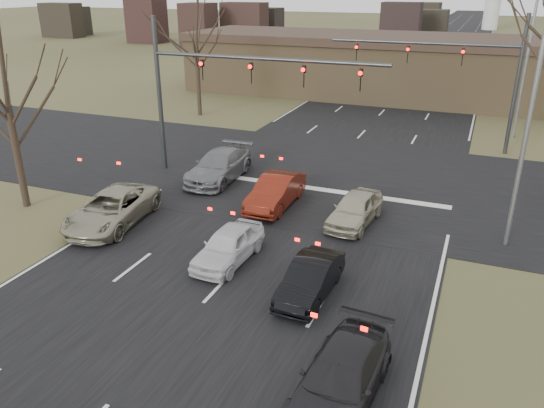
{
  "coord_description": "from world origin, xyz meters",
  "views": [
    {
      "loc": [
        7.44,
        -10.67,
        9.51
      ],
      "look_at": [
        0.73,
        5.97,
        2.0
      ],
      "focal_mm": 35.0,
      "sensor_mm": 36.0,
      "label": 1
    }
  ],
  "objects_px": {
    "car_black_hatch": "(310,279)",
    "car_grey_ahead": "(219,166)",
    "car_red_ahead": "(276,192)",
    "car_silver_ahead": "(355,209)",
    "streetlight_right_near": "(527,103)",
    "car_charcoal_sedan": "(340,378)",
    "car_silver_suv": "(112,209)",
    "car_white_sedan": "(228,245)",
    "mast_arm_far": "(467,66)",
    "streetlight_right_far": "(525,51)",
    "building": "(423,68)",
    "mast_arm_near": "(214,79)"
  },
  "relations": [
    {
      "from": "mast_arm_far",
      "to": "car_grey_ahead",
      "type": "relative_size",
      "value": 2.17
    },
    {
      "from": "car_white_sedan",
      "to": "car_charcoal_sedan",
      "type": "xyz_separation_m",
      "value": [
        5.66,
        -5.31,
        -0.01
      ]
    },
    {
      "from": "car_silver_suv",
      "to": "car_red_ahead",
      "type": "distance_m",
      "value": 7.19
    },
    {
      "from": "streetlight_right_near",
      "to": "car_red_ahead",
      "type": "xyz_separation_m",
      "value": [
        -9.65,
        0.25,
        -4.88
      ]
    },
    {
      "from": "streetlight_right_near",
      "to": "car_black_hatch",
      "type": "bearing_deg",
      "value": -132.68
    },
    {
      "from": "mast_arm_near",
      "to": "car_silver_ahead",
      "type": "relative_size",
      "value": 3.1
    },
    {
      "from": "car_white_sedan",
      "to": "car_black_hatch",
      "type": "xyz_separation_m",
      "value": [
        3.5,
        -1.07,
        -0.04
      ]
    },
    {
      "from": "streetlight_right_far",
      "to": "car_grey_ahead",
      "type": "relative_size",
      "value": 1.95
    },
    {
      "from": "car_black_hatch",
      "to": "mast_arm_far",
      "type": "bearing_deg",
      "value": 82.7
    },
    {
      "from": "car_charcoal_sedan",
      "to": "car_silver_ahead",
      "type": "height_order",
      "value": "car_silver_ahead"
    },
    {
      "from": "car_black_hatch",
      "to": "car_grey_ahead",
      "type": "height_order",
      "value": "car_grey_ahead"
    },
    {
      "from": "streetlight_right_near",
      "to": "car_black_hatch",
      "type": "relative_size",
      "value": 2.73
    },
    {
      "from": "streetlight_right_far",
      "to": "car_black_hatch",
      "type": "bearing_deg",
      "value": -105.17
    },
    {
      "from": "car_grey_ahead",
      "to": "streetlight_right_far",
      "type": "bearing_deg",
      "value": 44.15
    },
    {
      "from": "streetlight_right_near",
      "to": "car_silver_ahead",
      "type": "relative_size",
      "value": 2.55
    },
    {
      "from": "car_charcoal_sedan",
      "to": "car_silver_ahead",
      "type": "distance_m",
      "value": 10.51
    },
    {
      "from": "streetlight_right_far",
      "to": "car_charcoal_sedan",
      "type": "xyz_separation_m",
      "value": [
        -4.16,
        -27.56,
        -4.95
      ]
    },
    {
      "from": "mast_arm_far",
      "to": "car_red_ahead",
      "type": "bearing_deg",
      "value": -118.8
    },
    {
      "from": "mast_arm_far",
      "to": "car_red_ahead",
      "type": "relative_size",
      "value": 2.59
    },
    {
      "from": "mast_arm_near",
      "to": "car_black_hatch",
      "type": "height_order",
      "value": "mast_arm_near"
    },
    {
      "from": "mast_arm_far",
      "to": "car_grey_ahead",
      "type": "xyz_separation_m",
      "value": [
        -11.05,
        -10.5,
        -4.27
      ]
    },
    {
      "from": "car_silver_ahead",
      "to": "car_black_hatch",
      "type": "bearing_deg",
      "value": -84.16
    },
    {
      "from": "car_red_ahead",
      "to": "building",
      "type": "bearing_deg",
      "value": 84.46
    },
    {
      "from": "streetlight_right_far",
      "to": "car_grey_ahead",
      "type": "height_order",
      "value": "streetlight_right_far"
    },
    {
      "from": "car_silver_suv",
      "to": "car_charcoal_sedan",
      "type": "height_order",
      "value": "car_silver_suv"
    },
    {
      "from": "streetlight_right_far",
      "to": "car_white_sedan",
      "type": "distance_m",
      "value": 24.82
    },
    {
      "from": "car_black_hatch",
      "to": "car_charcoal_sedan",
      "type": "bearing_deg",
      "value": -60.98
    },
    {
      "from": "building",
      "to": "car_red_ahead",
      "type": "bearing_deg",
      "value": -95.81
    },
    {
      "from": "car_black_hatch",
      "to": "car_red_ahead",
      "type": "relative_size",
      "value": 0.85
    },
    {
      "from": "mast_arm_near",
      "to": "car_silver_ahead",
      "type": "xyz_separation_m",
      "value": [
        8.23,
        -3.27,
        -4.41
      ]
    },
    {
      "from": "car_silver_suv",
      "to": "car_white_sedan",
      "type": "relative_size",
      "value": 1.36
    },
    {
      "from": "mast_arm_near",
      "to": "car_grey_ahead",
      "type": "relative_size",
      "value": 2.36
    },
    {
      "from": "car_charcoal_sedan",
      "to": "car_silver_ahead",
      "type": "bearing_deg",
      "value": 106.11
    },
    {
      "from": "mast_arm_near",
      "to": "mast_arm_far",
      "type": "bearing_deg",
      "value": 41.22
    },
    {
      "from": "building",
      "to": "car_silver_suv",
      "type": "relative_size",
      "value": 8.32
    },
    {
      "from": "mast_arm_near",
      "to": "car_grey_ahead",
      "type": "bearing_deg",
      "value": -53.92
    },
    {
      "from": "car_red_ahead",
      "to": "car_silver_ahead",
      "type": "xyz_separation_m",
      "value": [
        3.82,
        -0.53,
        -0.04
      ]
    },
    {
      "from": "car_silver_suv",
      "to": "car_white_sedan",
      "type": "distance_m",
      "value": 6.1
    },
    {
      "from": "streetlight_right_near",
      "to": "car_charcoal_sedan",
      "type": "xyz_separation_m",
      "value": [
        -3.66,
        -10.56,
        -4.95
      ]
    },
    {
      "from": "mast_arm_far",
      "to": "car_white_sedan",
      "type": "distance_m",
      "value": 19.92
    },
    {
      "from": "mast_arm_far",
      "to": "car_grey_ahead",
      "type": "height_order",
      "value": "mast_arm_far"
    },
    {
      "from": "streetlight_right_near",
      "to": "car_charcoal_sedan",
      "type": "distance_m",
      "value": 12.23
    },
    {
      "from": "streetlight_right_near",
      "to": "car_red_ahead",
      "type": "relative_size",
      "value": 2.33
    },
    {
      "from": "mast_arm_near",
      "to": "car_charcoal_sedan",
      "type": "bearing_deg",
      "value": -52.54
    },
    {
      "from": "car_black_hatch",
      "to": "car_white_sedan",
      "type": "bearing_deg",
      "value": 165.13
    },
    {
      "from": "mast_arm_near",
      "to": "car_silver_ahead",
      "type": "distance_m",
      "value": 9.89
    },
    {
      "from": "mast_arm_near",
      "to": "car_black_hatch",
      "type": "bearing_deg",
      "value": -48.53
    },
    {
      "from": "car_grey_ahead",
      "to": "car_silver_ahead",
      "type": "bearing_deg",
      "value": -20.9
    },
    {
      "from": "car_black_hatch",
      "to": "car_silver_ahead",
      "type": "relative_size",
      "value": 0.94
    },
    {
      "from": "car_red_ahead",
      "to": "car_silver_ahead",
      "type": "distance_m",
      "value": 3.86
    }
  ]
}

